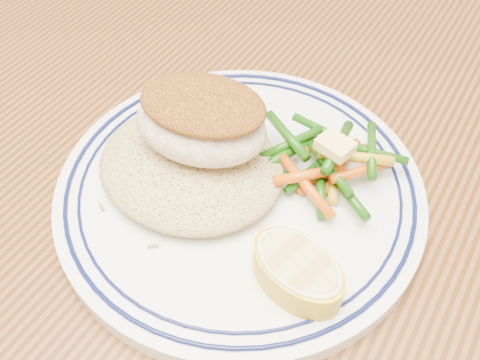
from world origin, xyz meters
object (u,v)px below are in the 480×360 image
at_px(fish_fillet, 201,120).
at_px(rice_pilaf, 191,162).
at_px(dining_table, 209,300).
at_px(vegetable_pile, 324,162).
at_px(plate, 240,190).
at_px(lemon_wedge, 298,271).

bearing_deg(fish_fillet, rice_pilaf, -96.22).
bearing_deg(rice_pilaf, fish_fillet, 83.78).
relative_size(dining_table, vegetable_pile, 14.13).
relative_size(rice_pilaf, vegetable_pile, 1.28).
distance_m(dining_table, fish_fillet, 0.16).
bearing_deg(rice_pilaf, dining_table, -45.88).
relative_size(dining_table, rice_pilaf, 11.02).
bearing_deg(plate, dining_table, -97.43).
height_order(rice_pilaf, lemon_wedge, rice_pilaf).
xyz_separation_m(dining_table, lemon_wedge, (0.08, -0.01, 0.13)).
xyz_separation_m(plate, vegetable_pile, (0.05, 0.04, 0.02)).
relative_size(plate, lemon_wedge, 3.72).
distance_m(plate, fish_fillet, 0.06).
distance_m(dining_table, lemon_wedge, 0.15).
xyz_separation_m(dining_table, fish_fillet, (-0.03, 0.04, 0.16)).
height_order(dining_table, plate, plate).
xyz_separation_m(dining_table, vegetable_pile, (0.05, 0.08, 0.13)).
bearing_deg(vegetable_pile, fish_fillet, -156.25).
relative_size(dining_table, fish_fillet, 14.43).
bearing_deg(lemon_wedge, plate, 145.07).
distance_m(plate, rice_pilaf, 0.04).
xyz_separation_m(rice_pilaf, vegetable_pile, (0.08, 0.05, 0.00)).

